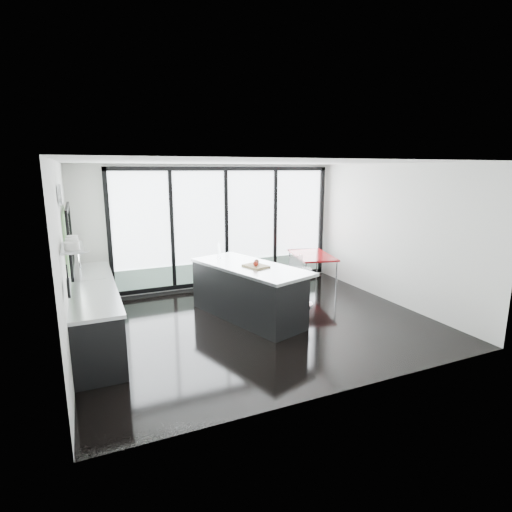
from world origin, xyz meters
name	(u,v)px	position (x,y,z in m)	size (l,w,h in m)	color
floor	(258,322)	(0.00, 0.00, 0.00)	(6.00, 5.00, 0.00)	black
ceiling	(258,162)	(0.00, 0.00, 2.80)	(6.00, 5.00, 0.00)	white
wall_back	(225,232)	(0.27, 2.47, 1.27)	(6.00, 0.09, 2.80)	silver
wall_front	(346,283)	(0.00, -2.50, 1.40)	(6.00, 0.00, 2.80)	silver
wall_left	(66,247)	(-2.97, 0.27, 1.56)	(0.26, 5.00, 2.80)	silver
wall_right	(394,234)	(3.00, 0.00, 1.40)	(0.00, 5.00, 2.80)	silver
counter_cabinets	(94,312)	(-2.67, 0.40, 0.46)	(0.69, 3.24, 1.36)	black
island	(247,291)	(-0.08, 0.31, 0.50)	(1.70, 2.59, 1.27)	black
bar_stool_near	(297,299)	(0.85, 0.07, 0.31)	(0.39, 0.39, 0.62)	silver
bar_stool_far	(301,287)	(1.18, 0.50, 0.38)	(0.48, 0.48, 0.76)	silver
red_table	(312,270)	(2.09, 1.59, 0.38)	(0.81, 1.41, 0.76)	maroon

